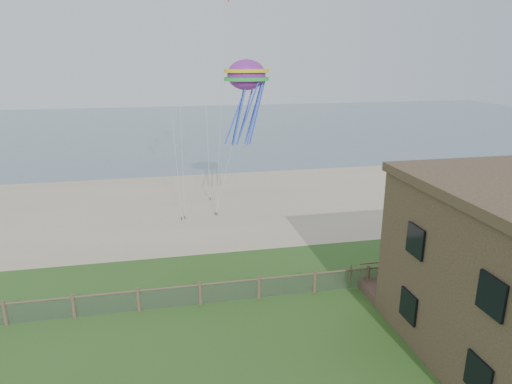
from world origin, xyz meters
TOP-DOWN VIEW (x-y plane):
  - ground at (0.00, 0.00)m, footprint 160.00×160.00m
  - sand_beach at (0.00, 22.00)m, footprint 72.00×20.00m
  - ocean at (0.00, 66.00)m, footprint 160.00×68.00m
  - chainlink_fence at (0.00, 6.00)m, footprint 36.20×0.20m
  - motel_deck at (13.00, 5.00)m, footprint 15.00×2.00m
  - picnic_table at (8.45, 5.00)m, footprint 2.04×1.58m
  - octopus_kite at (1.31, 16.19)m, footprint 3.16×2.32m

SIDE VIEW (x-z plane):
  - ground at x=0.00m, z-range 0.00..0.00m
  - ocean at x=0.00m, z-range -0.01..0.01m
  - sand_beach at x=0.00m, z-range -0.01..0.01m
  - motel_deck at x=13.00m, z-range 0.00..0.50m
  - picnic_table at x=8.45m, z-range 0.00..0.83m
  - chainlink_fence at x=0.00m, z-range -0.07..1.18m
  - octopus_kite at x=1.31m, z-range 6.04..12.31m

